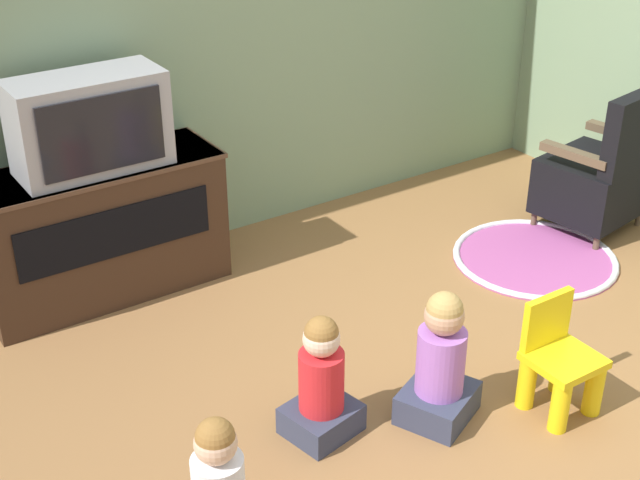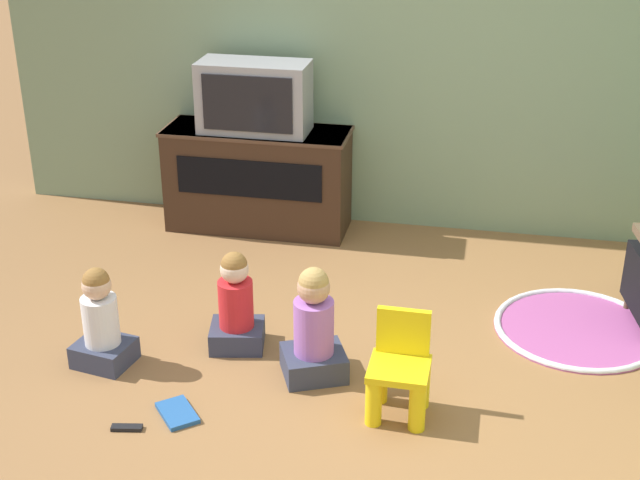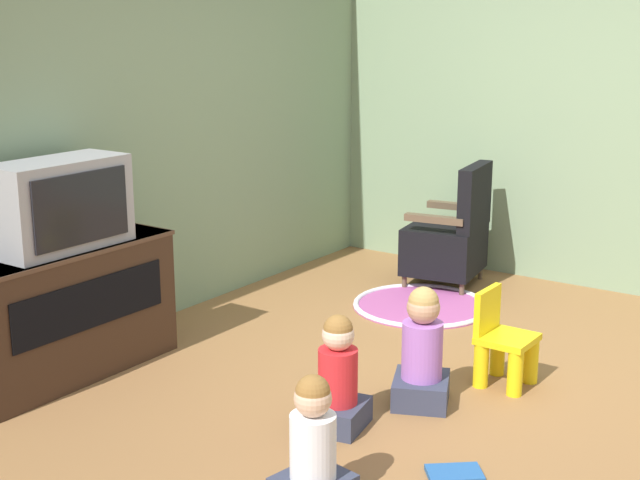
{
  "view_description": "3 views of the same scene",
  "coord_description": "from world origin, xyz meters",
  "px_view_note": "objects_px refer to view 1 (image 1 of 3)",
  "views": [
    {
      "loc": [
        -2.46,
        -2.25,
        2.53
      ],
      "look_at": [
        -0.53,
        0.63,
        0.68
      ],
      "focal_mm": 50.0,
      "sensor_mm": 36.0,
      "label": 1
    },
    {
      "loc": [
        0.52,
        -3.86,
        2.63
      ],
      "look_at": [
        -0.36,
        0.43,
        0.6
      ],
      "focal_mm": 50.0,
      "sensor_mm": 36.0,
      "label": 2
    },
    {
      "loc": [
        -4.12,
        -1.98,
        1.95
      ],
      "look_at": [
        -0.58,
        0.48,
        0.86
      ],
      "focal_mm": 50.0,
      "sensor_mm": 36.0,
      "label": 3
    }
  ],
  "objects_px": {
    "tv_cabinet": "(101,228)",
    "child_watching_center": "(440,365)",
    "black_armchair": "(600,175)",
    "television": "(89,123)",
    "child_watching_right": "(321,384)",
    "yellow_kid_chair": "(559,366)"
  },
  "relations": [
    {
      "from": "tv_cabinet",
      "to": "child_watching_center",
      "type": "distance_m",
      "value": 1.98
    },
    {
      "from": "black_armchair",
      "to": "child_watching_center",
      "type": "height_order",
      "value": "black_armchair"
    },
    {
      "from": "tv_cabinet",
      "to": "television",
      "type": "distance_m",
      "value": 0.6
    },
    {
      "from": "tv_cabinet",
      "to": "television",
      "type": "relative_size",
      "value": 1.74
    },
    {
      "from": "television",
      "to": "black_armchair",
      "type": "distance_m",
      "value": 2.98
    },
    {
      "from": "tv_cabinet",
      "to": "child_watching_right",
      "type": "height_order",
      "value": "tv_cabinet"
    },
    {
      "from": "television",
      "to": "child_watching_center",
      "type": "xyz_separation_m",
      "value": [
        0.79,
        -1.78,
        -0.7
      ]
    },
    {
      "from": "tv_cabinet",
      "to": "child_watching_center",
      "type": "height_order",
      "value": "tv_cabinet"
    },
    {
      "from": "yellow_kid_chair",
      "to": "child_watching_right",
      "type": "xyz_separation_m",
      "value": [
        -0.95,
        0.44,
        0.03
      ]
    },
    {
      "from": "child_watching_center",
      "to": "child_watching_right",
      "type": "xyz_separation_m",
      "value": [
        -0.48,
        0.2,
        -0.02
      ]
    },
    {
      "from": "tv_cabinet",
      "to": "black_armchair",
      "type": "relative_size",
      "value": 1.42
    },
    {
      "from": "child_watching_right",
      "to": "black_armchair",
      "type": "bearing_deg",
      "value": 3.68
    },
    {
      "from": "yellow_kid_chair",
      "to": "tv_cabinet",
      "type": "bearing_deg",
      "value": 122.27
    },
    {
      "from": "yellow_kid_chair",
      "to": "child_watching_center",
      "type": "bearing_deg",
      "value": 153.94
    },
    {
      "from": "black_armchair",
      "to": "television",
      "type": "bearing_deg",
      "value": -27.84
    },
    {
      "from": "tv_cabinet",
      "to": "black_armchair",
      "type": "bearing_deg",
      "value": -19.28
    },
    {
      "from": "black_armchair",
      "to": "tv_cabinet",
      "type": "bearing_deg",
      "value": -28.45
    },
    {
      "from": "tv_cabinet",
      "to": "black_armchair",
      "type": "height_order",
      "value": "black_armchair"
    },
    {
      "from": "television",
      "to": "child_watching_right",
      "type": "distance_m",
      "value": 1.77
    },
    {
      "from": "child_watching_center",
      "to": "child_watching_right",
      "type": "distance_m",
      "value": 0.52
    },
    {
      "from": "black_armchair",
      "to": "child_watching_center",
      "type": "relative_size",
      "value": 1.45
    },
    {
      "from": "black_armchair",
      "to": "child_watching_right",
      "type": "distance_m",
      "value": 2.54
    }
  ]
}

